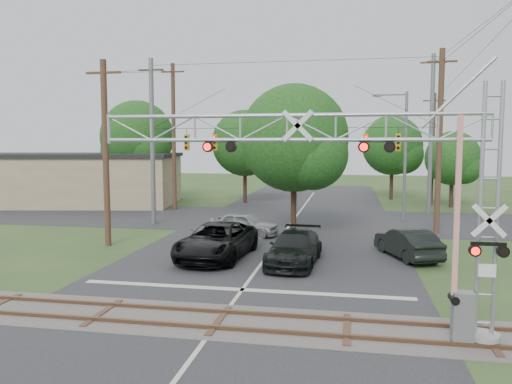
% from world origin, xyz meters
% --- Properties ---
extents(ground, '(160.00, 160.00, 0.00)m').
position_xyz_m(ground, '(0.00, 0.00, 0.00)').
color(ground, '#2E4620').
rests_on(ground, ground).
extents(road_main, '(14.00, 90.00, 0.02)m').
position_xyz_m(road_main, '(0.00, 10.00, 0.01)').
color(road_main, '#272729').
rests_on(road_main, ground).
extents(road_cross, '(90.00, 12.00, 0.02)m').
position_xyz_m(road_cross, '(0.00, 24.00, 0.01)').
color(road_cross, '#272729').
rests_on(road_cross, ground).
extents(railroad_track, '(90.00, 3.20, 0.17)m').
position_xyz_m(railroad_track, '(0.00, 2.00, 0.03)').
color(railroad_track, '#4A4640').
rests_on(railroad_track, ground).
extents(crossing_gantry, '(11.76, 0.94, 7.33)m').
position_xyz_m(crossing_gantry, '(4.37, 1.64, 4.58)').
color(crossing_gantry, gray).
rests_on(crossing_gantry, ground).
extents(traffic_signal_span, '(19.34, 0.36, 11.50)m').
position_xyz_m(traffic_signal_span, '(0.85, 20.00, 5.75)').
color(traffic_signal_span, slate).
rests_on(traffic_signal_span, ground).
extents(pickup_black, '(3.31, 6.42, 1.73)m').
position_xyz_m(pickup_black, '(-2.40, 10.63, 0.87)').
color(pickup_black, black).
rests_on(pickup_black, ground).
extents(car_dark, '(2.50, 5.42, 1.54)m').
position_xyz_m(car_dark, '(1.52, 10.09, 0.77)').
color(car_dark, black).
rests_on(car_dark, ground).
extents(sedan_silver, '(4.47, 2.36, 1.45)m').
position_xyz_m(sedan_silver, '(-2.31, 16.83, 0.72)').
color(sedan_silver, gray).
rests_on(sedan_silver, ground).
extents(suv_dark, '(3.12, 4.81, 1.50)m').
position_xyz_m(suv_dark, '(6.89, 12.40, 0.75)').
color(suv_dark, black).
rests_on(suv_dark, ground).
extents(commercial_building, '(21.87, 13.82, 4.77)m').
position_xyz_m(commercial_building, '(-22.17, 29.96, 2.39)').
color(commercial_building, gray).
rests_on(commercial_building, ground).
extents(streetlight, '(2.50, 0.26, 9.39)m').
position_xyz_m(streetlight, '(7.77, 24.64, 5.25)').
color(streetlight, slate).
rests_on(streetlight, ground).
extents(utility_poles, '(25.37, 26.97, 13.90)m').
position_xyz_m(utility_poles, '(3.37, 22.34, 6.14)').
color(utility_poles, '#412A1E').
rests_on(utility_poles, ground).
extents(treeline, '(53.91, 29.67, 9.79)m').
position_xyz_m(treeline, '(0.89, 33.26, 5.76)').
color(treeline, '#342117').
rests_on(treeline, ground).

